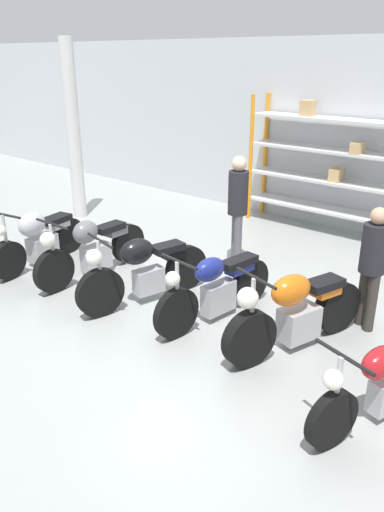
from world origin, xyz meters
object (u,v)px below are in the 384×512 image
object	(u,v)px
motorcycle_black	(144,269)
motorcycle_blue	(216,287)
motorcycle_silver	(40,239)
shelving_rack	(341,165)
person_browsing	(373,260)
motorcycle_orange	(295,312)
person_near_rack	(238,202)
motorcycle_grey	(92,248)

from	to	relation	value
motorcycle_black	motorcycle_blue	size ratio (longest dim) A/B	1.02
motorcycle_blue	motorcycle_silver	bearing A→B (deg)	-75.92
shelving_rack	motorcycle_black	bearing A→B (deg)	-99.41
motorcycle_black	person_browsing	size ratio (longest dim) A/B	1.29
motorcycle_black	motorcycle_orange	size ratio (longest dim) A/B	1.01
motorcycle_silver	person_browsing	distance (m)	5.18
motorcycle_black	person_browsing	world-z (taller)	person_browsing
person_browsing	person_near_rack	distance (m)	2.56
motorcycle_black	person_near_rack	distance (m)	2.05
motorcycle_grey	motorcycle_silver	bearing A→B (deg)	-78.10
motorcycle_silver	motorcycle_orange	distance (m)	4.52
motorcycle_grey	motorcycle_black	xyz separation A→B (m)	(1.25, -0.12, 0.03)
person_browsing	shelving_rack	bearing A→B (deg)	-116.75
motorcycle_orange	person_near_rack	world-z (taller)	person_near_rack
shelving_rack	motorcycle_silver	xyz separation A→B (m)	(-3.04, -4.63, -0.88)
shelving_rack	motorcycle_grey	size ratio (longest dim) A/B	1.76
shelving_rack	person_browsing	size ratio (longest dim) A/B	2.38
person_near_rack	motorcycle_blue	bearing A→B (deg)	68.81
motorcycle_silver	motorcycle_blue	world-z (taller)	motorcycle_silver
motorcycle_blue	motorcycle_orange	distance (m)	1.13
person_browsing	motorcycle_grey	bearing A→B (deg)	-40.71
motorcycle_black	person_near_rack	xyz separation A→B (m)	(0.19, 1.96, 0.57)
motorcycle_grey	shelving_rack	bearing A→B (deg)	154.54
motorcycle_orange	motorcycle_silver	bearing A→B (deg)	-67.51
motorcycle_grey	motorcycle_orange	bearing A→B (deg)	91.92
shelving_rack	motorcycle_blue	size ratio (longest dim) A/B	1.89
motorcycle_silver	motorcycle_black	xyz separation A→B (m)	(2.30, 0.12, 0.05)
motorcycle_black	person_near_rack	size ratio (longest dim) A/B	1.13
shelving_rack	motorcycle_black	xyz separation A→B (m)	(-0.75, -4.51, -0.83)
motorcycle_silver	motorcycle_blue	xyz separation A→B (m)	(3.37, 0.38, 0.01)
motorcycle_grey	person_near_rack	distance (m)	2.42
person_near_rack	motorcycle_orange	bearing A→B (deg)	91.84
motorcycle_black	motorcycle_blue	bearing A→B (deg)	116.81
motorcycle_blue	motorcycle_black	bearing A→B (deg)	-68.91
motorcycle_blue	person_browsing	bearing A→B (deg)	131.28
shelving_rack	motorcycle_grey	world-z (taller)	shelving_rack
motorcycle_grey	person_browsing	world-z (taller)	person_browsing
person_browsing	motorcycle_blue	bearing A→B (deg)	-24.09
person_browsing	motorcycle_orange	bearing A→B (deg)	7.97
shelving_rack	motorcycle_silver	size ratio (longest dim) A/B	1.94
motorcycle_black	person_near_rack	bearing A→B (deg)	-172.18
motorcycle_grey	person_browsing	xyz separation A→B (m)	(3.91, 1.19, 0.46)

